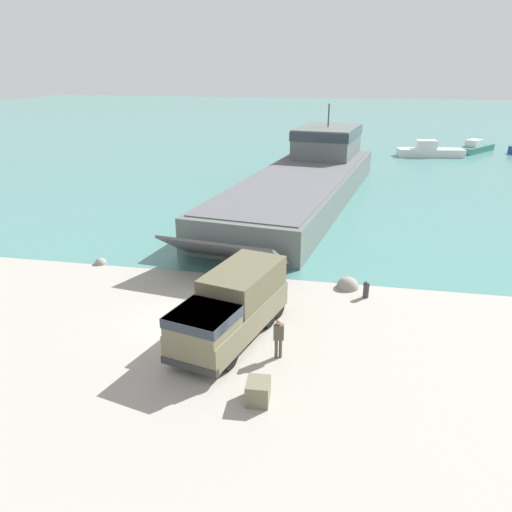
{
  "coord_description": "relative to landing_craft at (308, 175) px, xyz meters",
  "views": [
    {
      "loc": [
        7.19,
        -20.46,
        11.76
      ],
      "look_at": [
        2.4,
        4.02,
        2.24
      ],
      "focal_mm": 35.0,
      "sensor_mm": 36.0,
      "label": 1
    }
  ],
  "objects": [
    {
      "name": "moored_boat_b",
      "position": [
        14.49,
        25.77,
        -1.27
      ],
      "size": [
        9.16,
        3.61,
        2.2
      ],
      "rotation": [
        0.0,
        0.0,
        4.85
      ],
      "color": "white",
      "rests_on": "ground_plane"
    },
    {
      "name": "mooring_bollard",
      "position": [
        5.35,
        -22.07,
        -1.5
      ],
      "size": [
        0.36,
        0.36,
        0.92
      ],
      "color": "#333338",
      "rests_on": "ground_plane"
    },
    {
      "name": "cargo_crate",
      "position": [
        1.3,
        -32.01,
        -1.57
      ],
      "size": [
        0.92,
        1.08,
        0.86
      ],
      "primitive_type": "cube",
      "rotation": [
        0.0,
        0.0,
        0.06
      ],
      "color": "#6B664C",
      "rests_on": "ground_plane"
    },
    {
      "name": "shoreline_rock_a",
      "position": [
        4.36,
        -20.99,
        -2.0
      ],
      "size": [
        1.27,
        1.27,
        1.27
      ],
      "primitive_type": "sphere",
      "color": "gray",
      "rests_on": "ground_plane"
    },
    {
      "name": "soldier_on_ramp",
      "position": [
        1.59,
        -28.89,
        -0.94
      ],
      "size": [
        0.47,
        0.31,
        1.82
      ],
      "rotation": [
        0.0,
        0.0,
        4.87
      ],
      "color": "#4C4738",
      "rests_on": "ground_plane"
    },
    {
      "name": "military_truck",
      "position": [
        -0.76,
        -27.56,
        -0.43
      ],
      "size": [
        4.34,
        7.74,
        3.02
      ],
      "rotation": [
        0.0,
        0.0,
        -1.82
      ],
      "color": "#6B664C",
      "rests_on": "ground_plane"
    },
    {
      "name": "landing_craft",
      "position": [
        0.0,
        0.0,
        0.0
      ],
      "size": [
        13.12,
        36.46,
        8.04
      ],
      "rotation": [
        0.0,
        0.0,
        -0.15
      ],
      "color": "#56605B",
      "rests_on": "ground_plane"
    },
    {
      "name": "moored_boat_a",
      "position": [
        21.45,
        31.08,
        -1.4
      ],
      "size": [
        6.51,
        7.73,
        1.81
      ],
      "rotation": [
        0.0,
        0.0,
        5.66
      ],
      "color": "#2D7060",
      "rests_on": "ground_plane"
    },
    {
      "name": "shoreline_rock_b",
      "position": [
        -11.13,
        -20.3,
        -2.0
      ],
      "size": [
        0.76,
        0.76,
        0.76
      ],
      "primitive_type": "sphere",
      "color": "gray",
      "rests_on": "ground_plane"
    },
    {
      "name": "water_surface",
      "position": [
        -2.98,
        69.54,
        -1.99
      ],
      "size": [
        240.0,
        180.0,
        0.01
      ],
      "primitive_type": "cube",
      "color": "#477F7A",
      "rests_on": "ground_plane"
    },
    {
      "name": "ground_plane",
      "position": [
        -2.98,
        -26.82,
        -2.0
      ],
      "size": [
        240.0,
        240.0,
        0.0
      ],
      "primitive_type": "plane",
      "color": "#9E998E"
    }
  ]
}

